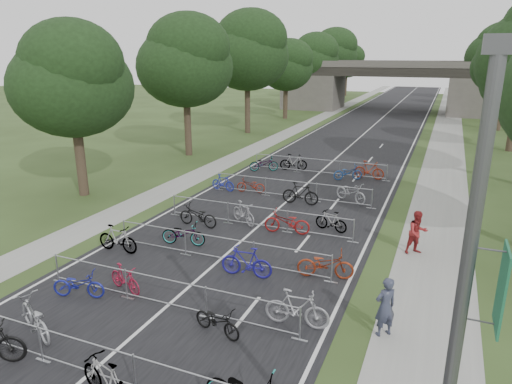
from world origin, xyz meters
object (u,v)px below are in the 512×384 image
lamppost (458,345)px  pedestrian_b (417,233)px  pedestrian_a (385,307)px  overpass_bridge (392,86)px

lamppost → pedestrian_b: bearing=94.9°
lamppost → pedestrian_a: size_ratio=4.42×
lamppost → pedestrian_b: lamppost is taller
pedestrian_b → pedestrian_a: bearing=-129.0°
overpass_bridge → pedestrian_a: 57.04m
overpass_bridge → pedestrian_a: overpass_bridge is taller
pedestrian_a → pedestrian_b: bearing=-135.2°
overpass_bridge → pedestrian_b: bearing=-81.8°
overpass_bridge → lamppost: size_ratio=3.78×
pedestrian_b → lamppost: bearing=-120.3°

